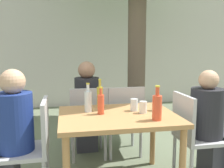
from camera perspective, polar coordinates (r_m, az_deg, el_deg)
The scene contains 16 objects.
cafe_building_wall at distance 5.84m, azimuth -6.05°, elevation 8.73°, with size 10.00×0.08×2.80m.
dining_table_front at distance 2.43m, azimuth 1.34°, elevation -9.08°, with size 1.11×0.87×0.73m.
patio_chair_0 at distance 2.44m, azimuth -17.55°, elevation -12.60°, with size 0.44×0.44×0.89m.
patio_chair_1 at distance 2.74m, azimuth 17.96°, elevation -10.30°, with size 0.44×0.44×0.89m.
patio_chair_2 at distance 3.07m, azimuth -5.42°, elevation -7.90°, with size 0.44×0.44×0.89m.
patio_chair_3 at distance 3.14m, azimuth 2.77°, elevation -7.50°, with size 0.44×0.44×0.89m.
person_seated_0 at distance 2.47m, azimuth -23.14°, elevation -12.08°, with size 0.56×0.32×1.18m.
person_seated_1 at distance 2.86m, azimuth 22.21°, elevation -9.72°, with size 0.57×0.34×1.14m.
person_seated_2 at distance 3.29m, azimuth -5.82°, elevation -6.34°, with size 0.31×0.55×1.19m.
oil_cruet_0 at distance 2.68m, azimuth -2.77°, elevation -2.77°, with size 0.07×0.07×0.30m.
soda_bottle_1 at distance 2.23m, azimuth 10.26°, elevation -5.15°, with size 0.08×0.08×0.31m.
soda_bottle_2 at distance 2.39m, azimuth -2.56°, elevation -4.49°, with size 0.06×0.06×0.27m.
water_bottle_3 at distance 2.48m, azimuth -5.49°, elevation -3.82°, with size 0.07×0.07×0.29m.
drinking_glass_0 at distance 2.53m, azimuth 5.08°, elevation -4.76°, with size 0.08×0.08×0.12m.
drinking_glass_1 at distance 2.57m, azimuth 10.16°, elevation -4.56°, with size 0.07×0.07×0.13m.
drinking_glass_2 at distance 2.45m, azimuth 7.12°, elevation -5.27°, with size 0.07×0.07×0.12m.
Camera 1 is at (-0.49, -2.27, 1.36)m, focal length 40.00 mm.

